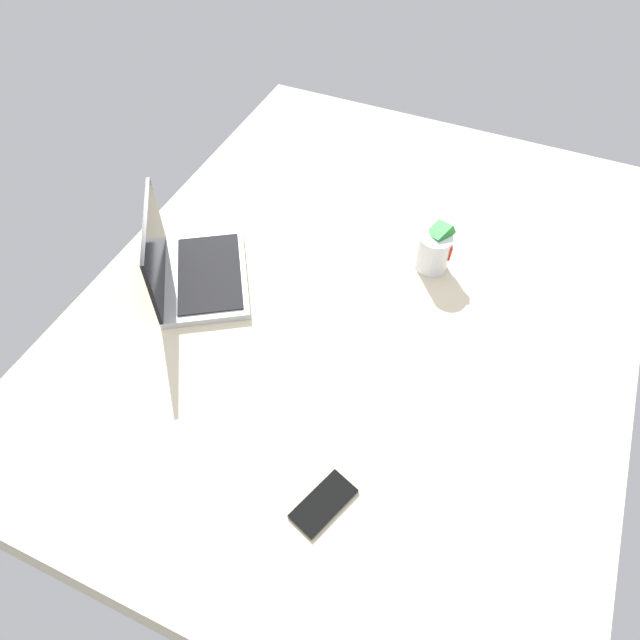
% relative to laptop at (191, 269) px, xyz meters
% --- Properties ---
extents(bed_mattress, '(1.80, 1.40, 0.18)m').
position_rel_laptop_xyz_m(bed_mattress, '(0.14, -0.45, -0.13)').
color(bed_mattress, beige).
rests_on(bed_mattress, ground).
extents(laptop, '(0.40, 0.37, 0.23)m').
position_rel_laptop_xyz_m(laptop, '(0.00, 0.00, 0.00)').
color(laptop, '#B7BABC').
rests_on(laptop, bed_mattress).
extents(snack_cup, '(0.11, 0.10, 0.14)m').
position_rel_laptop_xyz_m(snack_cup, '(0.31, -0.58, 0.02)').
color(snack_cup, silver).
rests_on(snack_cup, bed_mattress).
extents(cell_phone, '(0.15, 0.11, 0.01)m').
position_rel_laptop_xyz_m(cell_phone, '(-0.44, -0.58, -0.04)').
color(cell_phone, black).
rests_on(cell_phone, bed_mattress).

